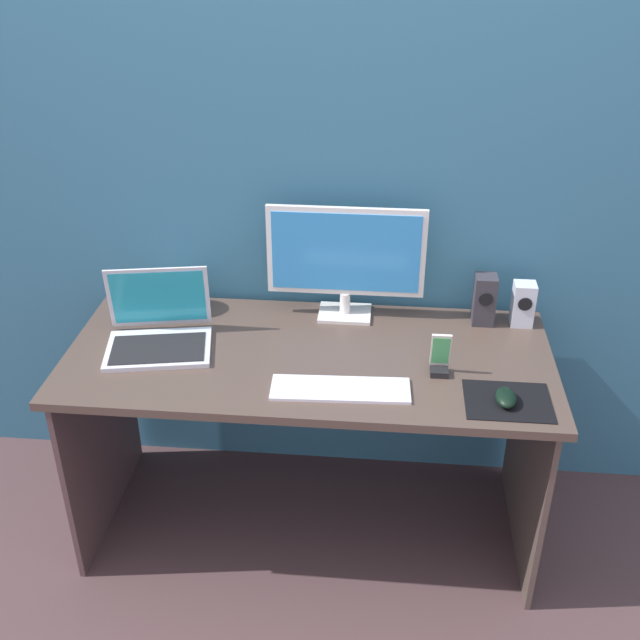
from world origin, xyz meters
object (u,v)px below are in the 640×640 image
at_px(speaker_near_monitor, 484,300).
at_px(phone_in_dock, 440,360).
at_px(monitor, 346,258).
at_px(speaker_right, 523,304).
at_px(mouse, 506,397).
at_px(keyboard_external, 340,389).
at_px(laptop, 159,331).
at_px(fishbowl, 182,293).

height_order(speaker_near_monitor, phone_in_dock, speaker_near_monitor).
bearing_deg(monitor, speaker_right, -0.67).
bearing_deg(mouse, keyboard_external, 179.51).
bearing_deg(laptop, speaker_near_monitor, 13.00).
bearing_deg(monitor, mouse, -44.22).
distance_m(speaker_near_monitor, fishbowl, 1.04).
distance_m(fishbowl, mouse, 1.16).
xyz_separation_m(monitor, fishbowl, (-0.57, -0.01, -0.15)).
bearing_deg(monitor, laptop, -156.85).
relative_size(laptop, phone_in_dock, 2.70).
distance_m(laptop, mouse, 1.11).
distance_m(mouse, phone_in_dock, 0.23).
relative_size(monitor, keyboard_external, 1.29).
bearing_deg(mouse, speaker_near_monitor, 95.01).
height_order(speaker_right, laptop, laptop).
relative_size(keyboard_external, mouse, 4.12).
xyz_separation_m(speaker_right, phone_in_dock, (-0.29, -0.33, -0.03)).
bearing_deg(laptop, mouse, -12.03).
distance_m(monitor, phone_in_dock, 0.49).
height_order(speaker_right, keyboard_external, speaker_right).
height_order(monitor, keyboard_external, monitor).
relative_size(speaker_right, mouse, 1.53).
xyz_separation_m(keyboard_external, phone_in_dock, (0.29, 0.12, 0.04)).
xyz_separation_m(keyboard_external, mouse, (0.48, -0.02, 0.02)).
height_order(speaker_near_monitor, keyboard_external, speaker_near_monitor).
relative_size(monitor, fishbowl, 3.79).
distance_m(monitor, speaker_near_monitor, 0.49).
height_order(speaker_right, speaker_near_monitor, speaker_near_monitor).
xyz_separation_m(monitor, phone_in_dock, (0.31, -0.34, -0.17)).
xyz_separation_m(monitor, mouse, (0.50, -0.48, -0.20)).
bearing_deg(laptop, fishbowl, 85.92).
xyz_separation_m(fishbowl, phone_in_dock, (0.88, -0.32, -0.02)).
distance_m(speaker_near_monitor, phone_in_dock, 0.37).
bearing_deg(speaker_near_monitor, fishbowl, -179.63).
relative_size(keyboard_external, phone_in_dock, 2.97).
distance_m(fishbowl, keyboard_external, 0.74).
bearing_deg(phone_in_dock, fishbowl, 159.77).
height_order(monitor, mouse, monitor).
bearing_deg(speaker_right, keyboard_external, -142.09).
distance_m(speaker_right, laptop, 1.21).
distance_m(laptop, phone_in_dock, 0.90).
bearing_deg(monitor, phone_in_dock, -47.41).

